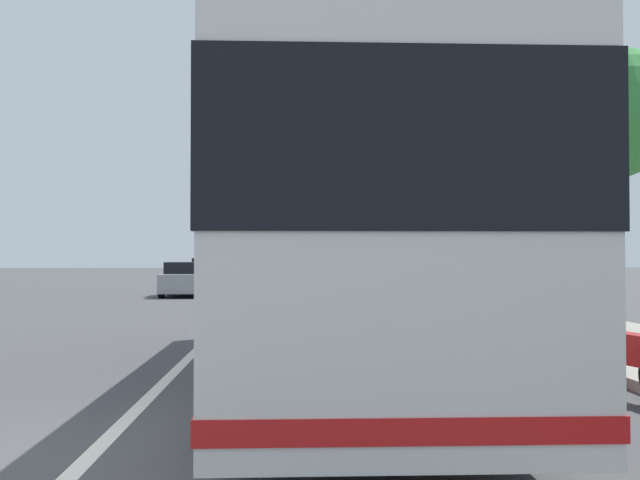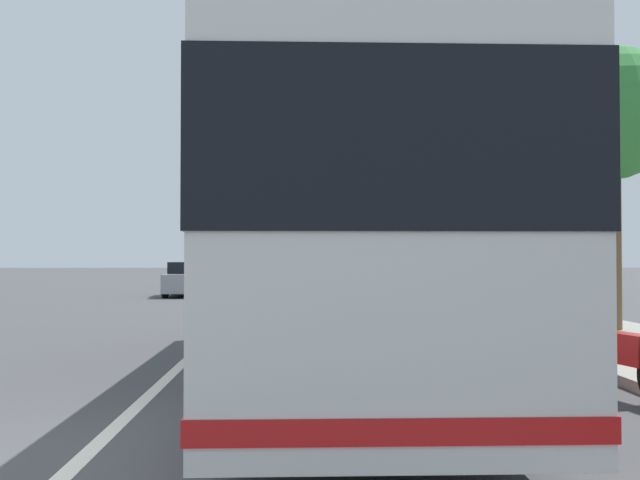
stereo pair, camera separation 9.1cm
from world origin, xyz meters
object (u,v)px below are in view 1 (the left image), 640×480
at_px(car_behind_bus, 186,280).
at_px(car_far_distant, 209,273).
at_px(roadside_tree_far_block, 435,185).
at_px(utility_pole, 544,148).
at_px(coach_bus, 341,239).
at_px(car_side_street, 304,269).
at_px(motorcycle_by_tree, 614,354).
at_px(car_oncoming, 297,273).
at_px(roadside_tree_mid_block, 608,117).

xyz_separation_m(car_behind_bus, car_far_distant, (10.41, 0.14, 0.05)).
relative_size(roadside_tree_far_block, utility_pole, 0.70).
distance_m(coach_bus, car_side_street, 49.24).
relative_size(motorcycle_by_tree, car_oncoming, 0.47).
relative_size(roadside_tree_mid_block, roadside_tree_far_block, 1.07).
distance_m(car_far_distant, roadside_tree_mid_block, 29.32).
bearing_deg(motorcycle_by_tree, coach_bus, 50.78).
bearing_deg(coach_bus, motorcycle_by_tree, -115.47).
bearing_deg(coach_bus, roadside_tree_mid_block, -48.73).
bearing_deg(car_oncoming, utility_pole, -168.00).
height_order(motorcycle_by_tree, car_side_street, car_side_street).
height_order(car_far_distant, utility_pole, utility_pole).
height_order(car_far_distant, car_side_street, car_far_distant).
relative_size(car_oncoming, roadside_tree_mid_block, 0.78).
relative_size(car_far_distant, roadside_tree_mid_block, 0.77).
distance_m(roadside_tree_mid_block, roadside_tree_far_block, 11.73).
bearing_deg(car_oncoming, car_side_street, -1.06).
distance_m(motorcycle_by_tree, car_oncoming, 34.53).
xyz_separation_m(car_side_street, roadside_tree_far_block, (-32.38, -4.09, 3.46)).
bearing_deg(car_far_distant, roadside_tree_far_block, 33.80).
bearing_deg(car_far_distant, utility_pole, 22.58).
bearing_deg(utility_pole, car_oncoming, 10.72).
distance_m(roadside_tree_mid_block, utility_pole, 1.48).
xyz_separation_m(car_far_distant, car_side_street, (17.08, -5.51, -0.02)).
height_order(car_far_distant, roadside_tree_far_block, roadside_tree_far_block).
xyz_separation_m(car_oncoming, roadside_tree_far_block, (-16.08, -4.75, 3.43)).
height_order(car_side_street, roadside_tree_far_block, roadside_tree_far_block).
xyz_separation_m(car_oncoming, utility_pole, (-26.79, -5.07, 3.24)).
height_order(car_side_street, roadside_tree_mid_block, roadside_tree_mid_block).
xyz_separation_m(motorcycle_by_tree, roadside_tree_far_block, (18.29, -1.43, 3.68)).
bearing_deg(motorcycle_by_tree, roadside_tree_far_block, -18.52).
bearing_deg(motorcycle_by_tree, car_side_street, -11.05).
bearing_deg(roadside_tree_mid_block, car_side_street, 7.03).
distance_m(motorcycle_by_tree, car_behind_bus, 24.53).
relative_size(coach_bus, car_oncoming, 2.52).
relative_size(car_side_street, roadside_tree_mid_block, 0.80).
height_order(coach_bus, roadside_tree_mid_block, roadside_tree_mid_block).
distance_m(car_oncoming, roadside_tree_far_block, 17.12).
bearing_deg(car_oncoming, car_far_distant, 100.48).
distance_m(motorcycle_by_tree, roadside_tree_mid_block, 8.23).
bearing_deg(car_far_distant, roadside_tree_mid_block, 23.80).
distance_m(car_side_street, roadside_tree_far_block, 32.82).
bearing_deg(car_side_street, car_oncoming, -178.94).
xyz_separation_m(car_behind_bus, roadside_tree_far_block, (-4.89, -9.45, 3.49)).
bearing_deg(utility_pole, roadside_tree_far_block, 1.70).
height_order(coach_bus, roadside_tree_far_block, roadside_tree_far_block).
height_order(motorcycle_by_tree, roadside_tree_mid_block, roadside_tree_mid_block).
bearing_deg(car_side_street, coach_bus, -177.10).
bearing_deg(motorcycle_by_tree, car_far_distant, -0.39).
distance_m(coach_bus, utility_pole, 8.09).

